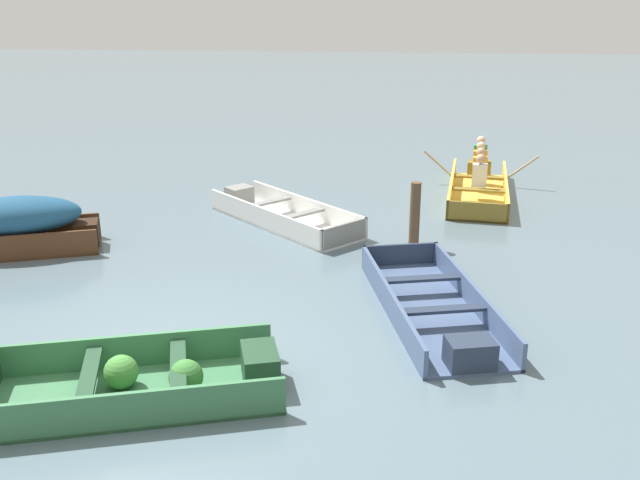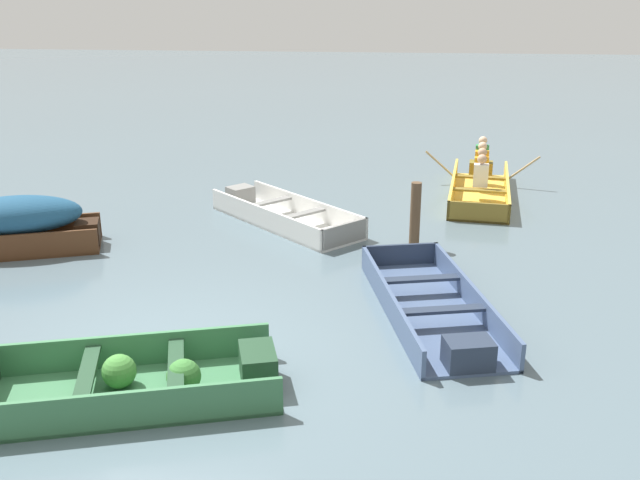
% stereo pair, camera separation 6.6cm
% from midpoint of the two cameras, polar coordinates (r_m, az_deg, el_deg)
% --- Properties ---
extents(ground_plane, '(80.00, 80.00, 0.00)m').
position_cam_midpoint_polar(ground_plane, '(8.19, -13.20, -9.55)').
color(ground_plane, slate).
extents(dinghy_green_foreground, '(3.11, 1.99, 0.41)m').
position_cam_midpoint_polar(dinghy_green_foreground, '(7.54, -13.59, -10.95)').
color(dinghy_green_foreground, '#387047').
rests_on(dinghy_green_foreground, ground).
extents(skiff_white_near_moored, '(2.95, 2.87, 0.38)m').
position_cam_midpoint_polar(skiff_white_near_moored, '(12.59, -3.39, 2.06)').
color(skiff_white_near_moored, white).
rests_on(skiff_white_near_moored, ground).
extents(skiff_slate_blue_mid_moored, '(1.89, 3.41, 0.35)m').
position_cam_midpoint_polar(skiff_slate_blue_mid_moored, '(9.06, 8.94, -5.46)').
color(skiff_slate_blue_mid_moored, '#475B7F').
rests_on(skiff_slate_blue_mid_moored, ground).
extents(skiff_dark_varnish_outer_moored, '(2.60, 1.68, 0.88)m').
position_cam_midpoint_polar(skiff_dark_varnish_outer_moored, '(11.99, -23.22, 1.39)').
color(skiff_dark_varnish_outer_moored, '#4C2D19').
rests_on(skiff_dark_varnish_outer_moored, ground).
extents(rowboat_yellow_with_crew, '(2.32, 3.49, 0.92)m').
position_cam_midpoint_polar(rowboat_yellow_with_crew, '(14.65, 12.45, 4.55)').
color(rowboat_yellow_with_crew, '#E5BC47').
rests_on(rowboat_yellow_with_crew, ground).
extents(mooring_post, '(0.16, 0.16, 1.05)m').
position_cam_midpoint_polar(mooring_post, '(11.36, 7.43, 2.04)').
color(mooring_post, brown).
rests_on(mooring_post, ground).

